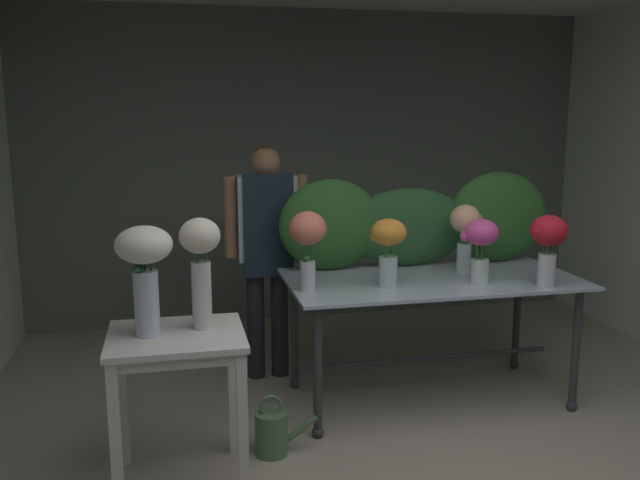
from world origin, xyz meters
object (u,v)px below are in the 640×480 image
display_table_glass (431,296)px  vase_sunset_lilies (388,245)px  vase_coral_roses (308,238)px  side_table_white (177,356)px  vase_peach_anemones (465,228)px  florist (267,238)px  watering_can (272,432)px  vase_crimson_snapdragons (548,241)px  vase_white_roses_tall (144,265)px  vase_cream_lisianthus_tall (200,259)px  vase_fuchsia_ranunculus (481,243)px

display_table_glass → vase_sunset_lilies: bearing=-155.5°
vase_coral_roses → side_table_white: bearing=-145.1°
vase_peach_anemones → vase_sunset_lilies: (-0.60, -0.25, -0.03)m
florist → watering_can: florist is taller
vase_crimson_snapdragons → vase_white_roses_tall: vase_white_roses_tall is taller
vase_peach_anemones → vase_crimson_snapdragons: bearing=-54.1°
display_table_glass → vase_peach_anemones: size_ratio=4.13×
display_table_glass → florist: (-0.96, 0.61, 0.31)m
display_table_glass → vase_cream_lisianthus_tall: vase_cream_lisianthus_tall is taller
vase_peach_anemones → vase_white_roses_tall: bearing=-158.8°
vase_cream_lisianthus_tall → vase_crimson_snapdragons: bearing=7.4°
vase_cream_lisianthus_tall → vase_white_roses_tall: bearing=-167.8°
florist → display_table_glass: bearing=-32.4°
vase_coral_roses → vase_white_roses_tall: size_ratio=0.88×
vase_coral_roses → display_table_glass: bearing=9.9°
florist → vase_white_roses_tall: size_ratio=3.03×
vase_peach_anemones → vase_white_roses_tall: size_ratio=0.83×
florist → vase_sunset_lilies: 0.99m
display_table_glass → vase_fuchsia_ranunculus: (0.23, -0.20, 0.37)m
vase_fuchsia_ranunculus → vase_sunset_lilies: (-0.57, 0.04, 0.01)m
side_table_white → vase_sunset_lilies: (1.25, 0.52, 0.40)m
vase_coral_roses → watering_can: vase_coral_roses is taller
florist → watering_can: 1.42m
side_table_white → vase_sunset_lilies: vase_sunset_lilies is taller
vase_sunset_lilies → vase_coral_roses: 0.49m
vase_fuchsia_ranunculus → vase_cream_lisianthus_tall: 1.74m
vase_crimson_snapdragons → watering_can: (-1.68, -0.14, -0.97)m
florist → vase_crimson_snapdragons: florist is taller
vase_fuchsia_ranunculus → watering_can: size_ratio=1.13×
side_table_white → vase_peach_anemones: 2.05m
vase_fuchsia_ranunculus → side_table_white: bearing=-165.3°
florist → vase_peach_anemones: size_ratio=3.66×
vase_fuchsia_ranunculus → vase_sunset_lilies: bearing=175.5°
vase_coral_roses → vase_sunset_lilies: bearing=-1.3°
vase_sunset_lilies → vase_coral_roses: vase_coral_roses is taller
florist → vase_sunset_lilies: bearing=-51.0°
vase_fuchsia_ranunculus → vase_coral_roses: vase_coral_roses is taller
vase_fuchsia_ranunculus → vase_white_roses_tall: size_ratio=0.74×
display_table_glass → florist: size_ratio=1.13×
vase_fuchsia_ranunculus → vase_coral_roses: 1.06m
vase_coral_roses → vase_fuchsia_ranunculus: bearing=-3.0°
vase_sunset_lilies → watering_can: vase_sunset_lilies is taller
side_table_white → vase_white_roses_tall: (-0.13, 0.00, 0.46)m
florist → vase_fuchsia_ranunculus: size_ratio=4.09×
vase_crimson_snapdragons → vase_sunset_lilies: 0.95m
florist → vase_white_roses_tall: (-0.76, -1.29, 0.13)m
vase_peach_anemones → side_table_white: bearing=-157.4°
vase_sunset_lilies → watering_can: size_ratio=1.17×
side_table_white → vase_sunset_lilies: size_ratio=1.91×
vase_sunset_lilies → vase_crimson_snapdragons: bearing=-12.1°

